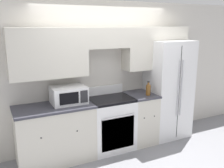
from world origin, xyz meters
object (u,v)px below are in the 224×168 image
at_px(refrigerator, 167,89).
at_px(microwave, 69,95).
at_px(oven_range, 110,123).
at_px(bottle, 148,90).

xyz_separation_m(refrigerator, microwave, (-1.99, 0.00, 0.13)).
bearing_deg(microwave, oven_range, -3.63).
height_order(refrigerator, microwave, refrigerator).
bearing_deg(refrigerator, bottle, -162.80).
xyz_separation_m(oven_range, refrigerator, (1.26, 0.05, 0.47)).
height_order(refrigerator, bottle, refrigerator).
bearing_deg(refrigerator, microwave, 179.99).
xyz_separation_m(oven_range, microwave, (-0.73, 0.05, 0.60)).
bearing_deg(oven_range, refrigerator, 2.08).
relative_size(refrigerator, microwave, 3.44).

